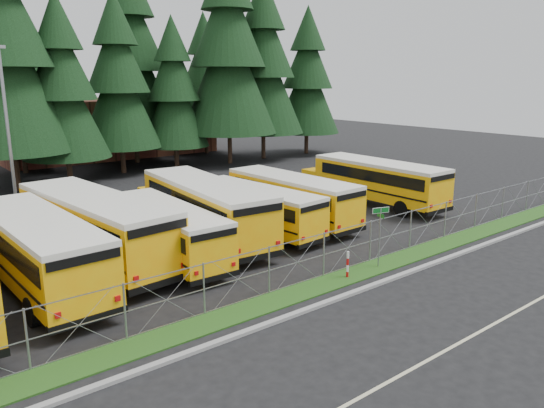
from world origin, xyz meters
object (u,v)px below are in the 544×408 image
(bus_5, at_px, (253,210))
(striped_bollard, at_px, (348,265))
(bus_4, at_px, (202,210))
(bus_6, at_px, (288,199))
(bus_east, at_px, (374,183))
(bus_2, at_px, (92,229))
(street_sign, at_px, (380,224))
(light_standard, at_px, (8,128))
(bus_3, at_px, (164,232))
(bus_1, at_px, (35,252))

(bus_5, bearing_deg, striped_bollard, -101.40)
(bus_4, bearing_deg, striped_bollard, -72.61)
(bus_4, bearing_deg, bus_6, 2.45)
(bus_5, height_order, bus_east, bus_east)
(bus_2, xyz_separation_m, street_sign, (9.77, -8.74, 0.41))
(street_sign, xyz_separation_m, light_standard, (-10.48, 19.32, 3.47))
(light_standard, bearing_deg, striped_bollard, -66.46)
(bus_3, bearing_deg, striped_bollard, -53.26)
(bus_6, height_order, striped_bollard, bus_6)
(bus_4, bearing_deg, bus_5, -9.97)
(bus_3, height_order, bus_4, bus_4)
(bus_4, xyz_separation_m, bus_6, (5.65, -0.30, -0.19))
(light_standard, bearing_deg, bus_east, -29.55)
(bus_2, distance_m, bus_5, 8.66)
(bus_4, xyz_separation_m, bus_5, (2.73, -0.75, -0.29))
(bus_3, distance_m, street_sign, 9.97)
(bus_3, distance_m, bus_6, 8.80)
(bus_5, bearing_deg, light_standard, 124.31)
(bus_4, distance_m, bus_east, 13.10)
(bus_4, height_order, bus_6, bus_4)
(bus_3, bearing_deg, bus_6, 10.60)
(bus_2, xyz_separation_m, bus_6, (11.53, -0.35, -0.22))
(striped_bollard, bearing_deg, bus_1, 145.88)
(bus_6, height_order, bus_east, bus_east)
(bus_4, relative_size, light_standard, 1.19)
(bus_2, relative_size, bus_5, 1.25)
(bus_4, relative_size, striped_bollard, 10.09)
(bus_3, relative_size, bus_4, 0.83)
(bus_5, xyz_separation_m, striped_bollard, (-0.89, -7.95, -0.70))
(bus_east, bearing_deg, bus_2, 178.54)
(bus_4, bearing_deg, street_sign, -60.40)
(bus_3, relative_size, street_sign, 3.59)
(bus_2, xyz_separation_m, bus_east, (18.97, -0.57, -0.14))
(striped_bollard, bearing_deg, bus_2, 131.40)
(bus_6, bearing_deg, bus_1, -176.93)
(bus_4, bearing_deg, light_standard, 127.23)
(striped_bollard, distance_m, light_standard, 21.67)
(bus_5, bearing_deg, street_sign, -86.68)
(bus_3, height_order, bus_east, bus_east)
(bus_5, relative_size, street_sign, 3.53)
(bus_1, height_order, bus_6, bus_1)
(bus_2, distance_m, bus_6, 11.54)
(street_sign, xyz_separation_m, striped_bollard, (-2.05, -0.02, -1.43))
(bus_2, relative_size, light_standard, 1.22)
(bus_east, bearing_deg, light_standard, 150.70)
(bus_4, xyz_separation_m, street_sign, (3.89, -8.69, 0.45))
(bus_1, distance_m, bus_4, 8.93)
(bus_3, distance_m, bus_east, 16.18)
(bus_1, relative_size, bus_2, 0.95)
(bus_2, bearing_deg, bus_1, -157.23)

